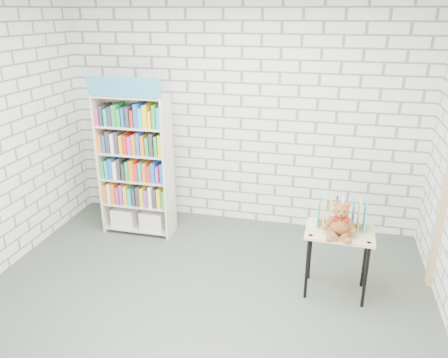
# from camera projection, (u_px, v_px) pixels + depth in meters

# --- Properties ---
(ground) EXTENTS (4.50, 4.50, 0.00)m
(ground) POSITION_uv_depth(u_px,v_px,m) (198.00, 308.00, 4.18)
(ground) COLOR #424B3F
(ground) RESTS_ON ground
(room_shell) EXTENTS (4.52, 4.02, 2.81)m
(room_shell) POSITION_uv_depth(u_px,v_px,m) (193.00, 127.00, 3.54)
(room_shell) COLOR silver
(room_shell) RESTS_ON ground
(bookshelf) EXTENTS (0.88, 0.34, 1.98)m
(bookshelf) POSITION_uv_depth(u_px,v_px,m) (136.00, 165.00, 5.34)
(bookshelf) COLOR beige
(bookshelf) RESTS_ON ground
(display_table) EXTENTS (0.66, 0.47, 0.69)m
(display_table) POSITION_uv_depth(u_px,v_px,m) (339.00, 240.00, 4.22)
(display_table) COLOR tan
(display_table) RESTS_ON ground
(table_books) EXTENTS (0.46, 0.21, 0.27)m
(table_books) POSITION_uv_depth(u_px,v_px,m) (342.00, 214.00, 4.23)
(table_books) COLOR teal
(table_books) RESTS_ON display_table
(teddy_bear) EXTENTS (0.31, 0.29, 0.34)m
(teddy_bear) POSITION_uv_depth(u_px,v_px,m) (340.00, 223.00, 4.05)
(teddy_bear) COLOR brown
(teddy_bear) RESTS_ON display_table
(door_trim) EXTENTS (0.05, 0.12, 2.10)m
(door_trim) POSITION_uv_depth(u_px,v_px,m) (446.00, 191.00, 4.18)
(door_trim) COLOR tan
(door_trim) RESTS_ON ground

